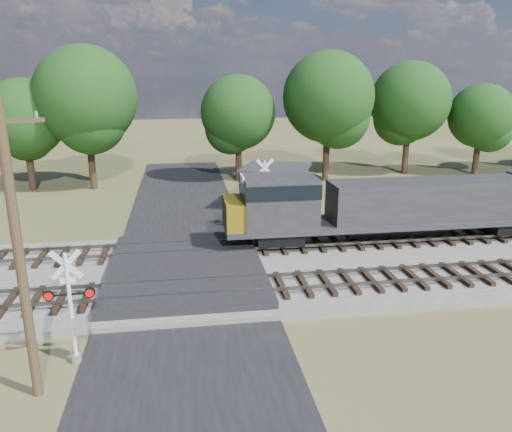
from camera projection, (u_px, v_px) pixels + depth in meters
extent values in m
plane|color=#4C4F2A|center=(186.00, 280.00, 22.69)|extent=(160.00, 160.00, 0.00)
cube|color=gray|center=(391.00, 261.00, 24.55)|extent=(140.00, 10.00, 0.30)
cube|color=black|center=(186.00, 280.00, 22.68)|extent=(7.00, 60.00, 0.08)
cube|color=#262628|center=(186.00, 270.00, 23.08)|extent=(7.00, 9.00, 0.62)
cube|color=black|center=(235.00, 288.00, 20.97)|extent=(44.00, 2.60, 0.18)
cube|color=#58554C|center=(422.00, 280.00, 21.38)|extent=(140.00, 0.08, 0.15)
cube|color=#58554C|center=(407.00, 267.00, 22.74)|extent=(140.00, 0.08, 0.15)
cube|color=black|center=(224.00, 248.00, 25.72)|extent=(44.00, 2.60, 0.18)
cube|color=#58554C|center=(378.00, 242.00, 26.13)|extent=(140.00, 0.08, 0.15)
cube|color=#58554C|center=(368.00, 233.00, 27.49)|extent=(140.00, 0.08, 0.15)
cylinder|color=silver|center=(71.00, 309.00, 15.82)|extent=(0.13, 0.13, 3.80)
cylinder|color=#97999D|center=(77.00, 358.00, 16.31)|extent=(0.34, 0.34, 0.28)
cube|color=silver|center=(66.00, 265.00, 15.39)|extent=(0.99, 0.08, 0.99)
cube|color=silver|center=(66.00, 265.00, 15.39)|extent=(0.99, 0.08, 0.99)
cube|color=silver|center=(68.00, 280.00, 15.54)|extent=(0.48, 0.05, 0.21)
cube|color=black|center=(69.00, 294.00, 15.67)|extent=(1.52, 0.13, 0.06)
cylinder|color=red|center=(49.00, 296.00, 15.56)|extent=(0.35, 0.11, 0.34)
cylinder|color=red|center=(90.00, 293.00, 15.78)|extent=(0.35, 0.11, 0.34)
cube|color=#97999D|center=(81.00, 325.00, 16.02)|extent=(0.44, 0.30, 0.62)
cylinder|color=silver|center=(265.00, 196.00, 29.35)|extent=(0.15, 0.15, 4.19)
cylinder|color=#97999D|center=(265.00, 227.00, 29.90)|extent=(0.38, 0.38, 0.31)
cube|color=silver|center=(265.00, 168.00, 28.89)|extent=(1.09, 0.17, 1.10)
cube|color=silver|center=(265.00, 168.00, 28.89)|extent=(1.09, 0.17, 1.10)
cube|color=silver|center=(265.00, 178.00, 29.05)|extent=(0.52, 0.09, 0.23)
cube|color=black|center=(265.00, 186.00, 29.19)|extent=(1.67, 0.26, 0.06)
cylinder|color=red|center=(276.00, 186.00, 29.36)|extent=(0.39, 0.15, 0.38)
cylinder|color=red|center=(254.00, 187.00, 29.02)|extent=(0.39, 0.15, 0.38)
cube|color=#97999D|center=(260.00, 206.00, 29.46)|extent=(0.51, 0.37, 0.68)
cylinder|color=#3C291B|center=(20.00, 259.00, 13.52)|extent=(0.28, 0.28, 8.53)
cube|color=#3C291B|center=(0.00, 121.00, 12.48)|extent=(2.06, 0.57, 0.11)
cube|color=#4F2C22|center=(275.00, 189.00, 34.41)|extent=(5.12, 5.12, 2.72)
cube|color=#2D2D2F|center=(276.00, 168.00, 34.00)|extent=(5.63, 5.63, 0.19)
cylinder|color=black|center=(30.00, 163.00, 39.38)|extent=(0.56, 0.56, 4.37)
sphere|color=#1A3B12|center=(24.00, 118.00, 38.40)|extent=(6.11, 6.11, 6.11)
cylinder|color=black|center=(91.00, 154.00, 39.66)|extent=(0.56, 0.56, 5.60)
sphere|color=#1A3B12|center=(86.00, 97.00, 38.41)|extent=(7.84, 7.84, 7.84)
cylinder|color=black|center=(238.00, 155.00, 42.81)|extent=(0.56, 0.56, 4.48)
sphere|color=#1A3B12|center=(238.00, 112.00, 41.81)|extent=(6.28, 6.28, 6.28)
cylinder|color=black|center=(326.00, 149.00, 42.70)|extent=(0.56, 0.56, 5.44)
sphere|color=#1A3B12|center=(328.00, 97.00, 41.48)|extent=(7.62, 7.62, 7.62)
cylinder|color=black|center=(406.00, 146.00, 45.68)|extent=(0.56, 0.56, 5.05)
sphere|color=#1A3B12|center=(410.00, 101.00, 44.55)|extent=(7.08, 7.08, 7.08)
cylinder|color=black|center=(477.00, 152.00, 45.43)|extent=(0.56, 0.56, 4.09)
sphere|color=#1A3B12|center=(481.00, 116.00, 44.51)|extent=(5.73, 5.73, 5.73)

